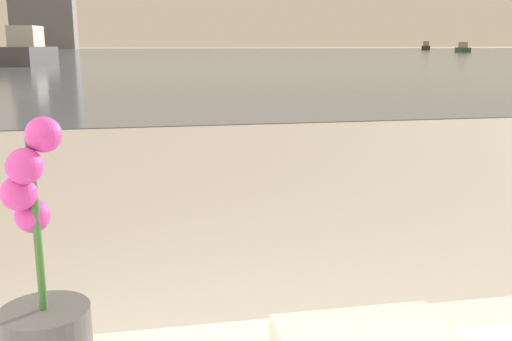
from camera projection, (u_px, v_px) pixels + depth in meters
The scene contains 5 objects.
potted_orchid at pixel (43, 303), 0.86m from camera, with size 0.14×0.14×0.39m.
harbor_water at pixel (146, 53), 59.65m from camera, with size 180.00×110.00×0.01m.
harbor_boat_1 at pixel (463, 49), 64.27m from camera, with size 1.89×3.24×1.15m.
harbor_boat_3 at pixel (27, 51), 26.48m from camera, with size 2.17×4.90×1.78m.
harbor_boat_5 at pixel (426, 47), 87.52m from camera, with size 2.79×3.73×1.34m.
Camera 1 is at (-0.35, 0.03, 0.99)m, focal length 40.00 mm.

